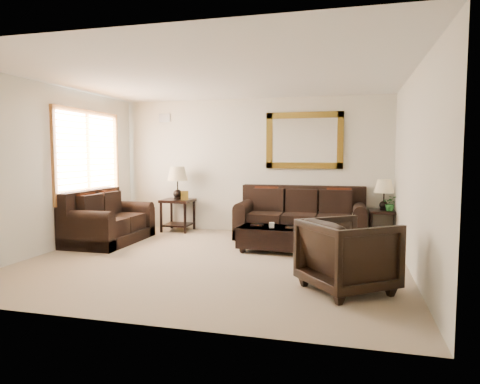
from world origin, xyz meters
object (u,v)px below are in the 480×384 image
(coffee_table, at_px, (275,236))
(end_table_left, at_px, (178,189))
(loveseat, at_px, (106,223))
(armchair, at_px, (348,252))
(end_table_right, at_px, (384,201))
(sofa, at_px, (301,219))

(coffee_table, bearing_deg, end_table_left, 152.26)
(loveseat, bearing_deg, armchair, -112.82)
(end_table_left, distance_m, end_table_right, 4.04)
(end_table_right, bearing_deg, armchair, -100.83)
(sofa, bearing_deg, loveseat, -159.58)
(sofa, relative_size, armchair, 2.58)
(sofa, distance_m, end_table_right, 1.55)
(sofa, height_order, armchair, sofa)
(end_table_left, distance_m, armchair, 4.67)
(end_table_left, xyz_separation_m, end_table_right, (4.03, 0.05, -0.13))
(end_table_left, height_order, armchair, end_table_left)
(sofa, xyz_separation_m, loveseat, (-3.35, -1.25, -0.01))
(sofa, height_order, coffee_table, sofa)
(sofa, distance_m, end_table_left, 2.60)
(coffee_table, height_order, armchair, armchair)
(loveseat, height_order, coffee_table, loveseat)
(loveseat, distance_m, end_table_left, 1.68)
(loveseat, distance_m, armchair, 4.59)
(end_table_left, relative_size, coffee_table, 1.09)
(end_table_right, bearing_deg, sofa, -173.42)
(loveseat, relative_size, coffee_table, 1.36)
(sofa, relative_size, coffee_table, 1.94)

